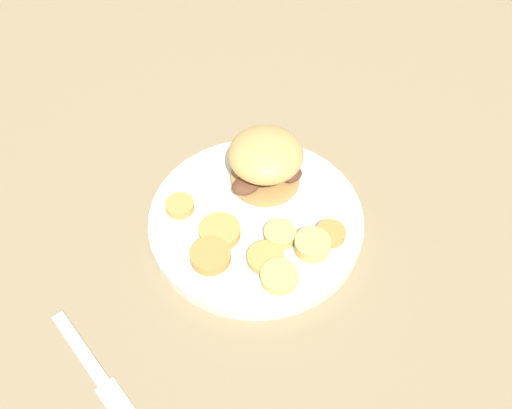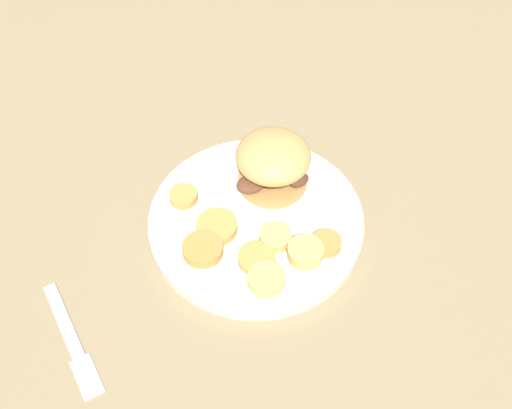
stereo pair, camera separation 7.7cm
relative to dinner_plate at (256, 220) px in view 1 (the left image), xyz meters
name	(u,v)px [view 1 (the left image)]	position (x,y,z in m)	size (l,w,h in m)	color
ground_plane	(256,225)	(0.00, 0.00, -0.01)	(4.00, 4.00, 0.00)	#937F5B
dinner_plate	(256,220)	(0.00, 0.00, 0.00)	(0.29, 0.29, 0.02)	white
sandwich	(264,160)	(0.05, -0.04, 0.05)	(0.11, 0.11, 0.08)	tan
potato_round_0	(279,276)	(-0.10, 0.03, 0.02)	(0.05, 0.05, 0.01)	#DBB766
potato_round_1	(265,258)	(-0.06, 0.03, 0.01)	(0.05, 0.05, 0.01)	tan
potato_round_2	(312,245)	(-0.08, -0.03, 0.02)	(0.05, 0.05, 0.02)	#DBB766
potato_round_3	(219,231)	(0.00, 0.06, 0.02)	(0.05, 0.05, 0.01)	tan
potato_round_4	(210,256)	(-0.03, 0.08, 0.02)	(0.05, 0.05, 0.01)	#BC8942
potato_round_5	(280,234)	(-0.05, -0.01, 0.02)	(0.04, 0.04, 0.01)	#DBB766
potato_round_6	(180,206)	(0.07, 0.08, 0.01)	(0.04, 0.04, 0.01)	tan
potato_round_7	(331,233)	(-0.08, -0.06, 0.01)	(0.04, 0.04, 0.01)	#BC8942
fork	(92,366)	(-0.07, 0.27, -0.01)	(0.16, 0.04, 0.00)	silver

